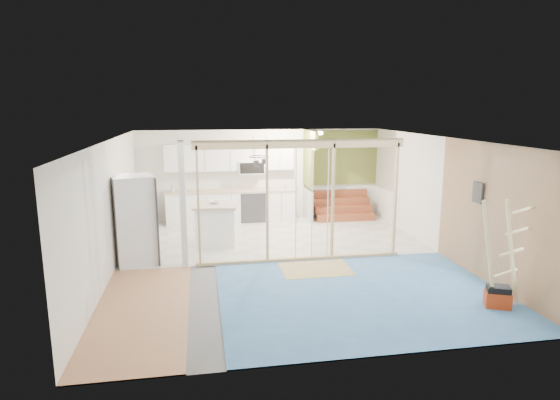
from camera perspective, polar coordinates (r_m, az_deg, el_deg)
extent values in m
cube|color=slate|center=(10.03, 0.74, -7.54)|extent=(7.00, 8.00, 0.01)
cube|color=silver|center=(9.52, 0.78, 7.44)|extent=(7.00, 8.00, 0.01)
cube|color=white|center=(13.59, -2.34, 3.10)|extent=(7.00, 0.01, 2.60)
cube|color=white|center=(5.94, 7.94, -7.93)|extent=(7.00, 0.01, 2.60)
cube|color=white|center=(9.69, -20.03, -0.95)|extent=(0.01, 8.00, 2.60)
cube|color=white|center=(10.88, 19.19, 0.40)|extent=(0.01, 8.00, 2.60)
cube|color=silver|center=(11.91, -1.03, -4.42)|extent=(7.00, 4.00, 0.02)
cube|color=#4F89C1|center=(8.47, 10.09, -11.31)|extent=(5.00, 4.00, 0.02)
cube|color=tan|center=(8.08, -16.51, -12.79)|extent=(1.50, 4.00, 0.02)
cube|color=tan|center=(9.58, 4.38, -8.40)|extent=(1.40, 1.00, 0.01)
cube|color=tan|center=(9.58, 2.56, 6.86)|extent=(4.40, 0.09, 0.18)
cube|color=tan|center=(10.08, 2.43, -7.17)|extent=(4.40, 0.09, 0.06)
cube|color=silver|center=(9.54, -11.74, -0.68)|extent=(0.12, 0.14, 2.60)
cube|color=tan|center=(9.53, -9.93, -0.62)|extent=(0.04, 0.09, 2.40)
cube|color=tan|center=(9.63, -1.58, -0.33)|extent=(0.05, 0.09, 2.40)
cube|color=tan|center=(9.92, 6.45, -0.05)|extent=(0.04, 0.09, 2.40)
cube|color=tan|center=(10.40, 13.88, 0.21)|extent=(0.04, 0.09, 2.40)
cylinder|color=silver|center=(9.72, 1.95, -0.71)|extent=(0.02, 0.02, 2.35)
cylinder|color=silver|center=(9.93, 5.85, -0.50)|extent=(0.02, 0.02, 2.35)
cylinder|color=silver|center=(9.82, 3.92, -0.60)|extent=(0.02, 0.02, 2.35)
cube|color=white|center=(13.36, -5.98, -0.84)|extent=(3.60, 0.60, 0.88)
cube|color=beige|center=(13.27, -6.02, 1.12)|extent=(3.66, 0.64, 0.05)
cube|color=white|center=(12.34, -16.33, -2.27)|extent=(0.60, 1.60, 0.88)
cube|color=beige|center=(12.25, -16.45, -0.15)|extent=(0.64, 1.64, 0.05)
cube|color=white|center=(13.25, -6.14, 5.23)|extent=(3.60, 0.34, 0.75)
cube|color=white|center=(13.30, -3.51, 4.00)|extent=(0.72, 0.38, 0.36)
cube|color=black|center=(13.11, -3.42, 3.89)|extent=(0.68, 0.02, 0.30)
cube|color=olive|center=(13.32, 3.47, 5.09)|extent=(0.10, 0.90, 1.60)
cube|color=silver|center=(13.53, 3.40, -0.60)|extent=(0.10, 0.90, 0.90)
cube|color=olive|center=(12.59, 4.24, 7.23)|extent=(0.10, 0.50, 0.50)
cube|color=olive|center=(14.01, 7.47, 5.12)|extent=(2.20, 0.04, 1.60)
cube|color=silver|center=(14.21, 7.34, -0.09)|extent=(2.20, 0.04, 0.90)
cube|color=brown|center=(13.56, 8.05, -2.19)|extent=(1.70, 0.26, 0.20)
cube|color=brown|center=(13.75, 7.74, -1.13)|extent=(1.70, 0.26, 0.20)
cube|color=brown|center=(13.95, 7.45, -0.10)|extent=(1.70, 0.26, 0.20)
cube|color=brown|center=(14.16, 7.16, 0.90)|extent=(1.70, 0.26, 0.20)
torus|color=black|center=(11.39, -2.48, 5.30)|extent=(0.52, 0.52, 0.02)
cylinder|color=black|center=(11.35, -3.25, 6.54)|extent=(0.01, 0.01, 0.50)
cylinder|color=black|center=(11.38, -1.74, 6.57)|extent=(0.01, 0.01, 0.50)
cylinder|color=#3A3A3F|center=(11.29, -2.92, 4.48)|extent=(0.14, 0.14, 0.14)
cylinder|color=#3A3A3F|center=(11.52, -1.95, 4.72)|extent=(0.12, 0.12, 0.12)
cube|color=tan|center=(9.21, 25.05, -1.95)|extent=(0.02, 4.00, 2.60)
cube|color=#3A3A3F|center=(9.61, 22.96, 0.86)|extent=(0.04, 0.30, 0.40)
cylinder|color=#FFEABF|center=(12.75, 4.52, 8.13)|extent=(0.32, 0.32, 0.08)
cube|color=white|center=(10.14, -17.32, -2.36)|extent=(1.00, 0.98, 1.87)
cube|color=#3A3A3F|center=(10.10, -15.09, -2.30)|extent=(0.24, 0.72, 1.83)
cube|color=white|center=(11.27, -7.77, -3.10)|extent=(1.01, 1.01, 0.91)
cube|color=beige|center=(11.15, -7.84, -0.60)|extent=(1.12, 1.12, 0.05)
imported|color=silver|center=(11.18, -7.96, -0.28)|extent=(0.30, 0.30, 0.06)
imported|color=#B2B7C6|center=(13.23, -12.96, 1.63)|extent=(0.13, 0.14, 0.30)
imported|color=silver|center=(13.40, 0.83, 1.85)|extent=(0.12, 0.12, 0.21)
cube|color=#A9300F|center=(8.61, 24.99, -10.95)|extent=(0.48, 0.43, 0.27)
cube|color=black|center=(8.55, 25.10, -9.79)|extent=(0.43, 0.38, 0.10)
cube|color=#E2D28A|center=(8.23, 24.14, -6.13)|extent=(0.43, 0.08, 1.81)
cube|color=#E2D28A|center=(8.45, 26.40, -5.87)|extent=(0.43, 0.08, 1.81)
cube|color=#E2D28A|center=(8.58, 25.19, -10.26)|extent=(0.44, 0.08, 0.12)
cube|color=#E2D28A|center=(8.50, 25.79, -8.00)|extent=(0.44, 0.08, 0.12)
cube|color=#E2D28A|center=(8.44, 26.40, -5.71)|extent=(0.44, 0.08, 0.12)
cube|color=#E2D28A|center=(8.40, 27.01, -3.39)|extent=(0.44, 0.08, 0.12)
cube|color=#E2D28A|center=(8.37, 27.62, -1.04)|extent=(0.44, 0.08, 0.12)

